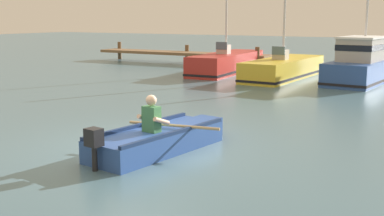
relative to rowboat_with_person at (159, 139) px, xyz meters
name	(u,v)px	position (x,y,z in m)	size (l,w,h in m)	color
ground_plane	(137,146)	(-0.62, 0.09, -0.25)	(120.00, 120.00, 0.00)	slate
wooden_dock	(181,53)	(-9.42, 16.80, 0.35)	(11.00, 1.64, 1.16)	brown
rowboat_with_person	(159,139)	(0.00, 0.00, 0.00)	(1.98, 3.72, 1.19)	#2D519E
moored_boat_red	(227,63)	(-4.95, 13.69, 0.22)	(2.02, 6.39, 4.65)	#B72D28
moored_boat_yellow	(284,69)	(-1.77, 12.92, 0.17)	(2.03, 6.20, 4.07)	gold
moored_boat_blue	(364,65)	(1.59, 13.27, 0.47)	(2.45, 5.91, 3.56)	#2D519E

